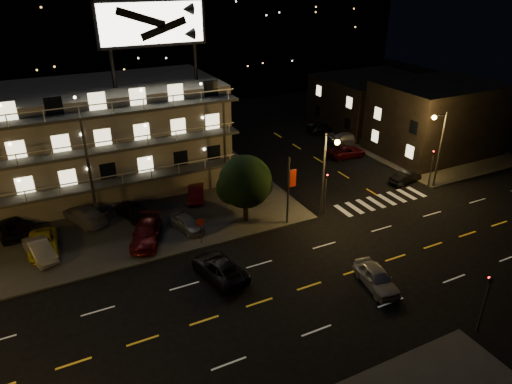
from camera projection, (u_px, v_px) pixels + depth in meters
name	position (u px, v px, depth m)	size (l,w,h in m)	color
ground	(285.00, 294.00, 31.85)	(140.00, 140.00, 0.00)	black
curb_nw	(47.00, 213.00, 42.30)	(44.00, 24.00, 0.15)	#373734
curb_ne	(408.00, 141.00, 59.91)	(16.00, 24.00, 0.15)	#373734
motel	(78.00, 140.00, 44.73)	(28.00, 13.80, 18.10)	gray
side_bldg_front	(436.00, 119.00, 54.85)	(14.06, 10.00, 8.50)	black
side_bldg_back	(371.00, 102.00, 64.83)	(14.06, 12.00, 7.00)	black
hill_backdrop	(62.00, 26.00, 79.71)	(120.00, 25.00, 24.00)	black
streetlight_nc	(326.00, 168.00, 39.45)	(0.44, 1.92, 8.00)	#2D2D30
streetlight_ne	(439.00, 143.00, 45.20)	(1.92, 0.44, 8.00)	#2D2D30
signal_nw	(326.00, 189.00, 41.16)	(0.20, 0.27, 4.60)	#2D2D30
signal_sw	(486.00, 298.00, 27.49)	(0.20, 0.27, 4.60)	#2D2D30
signal_ne	(432.00, 164.00, 46.36)	(0.27, 0.20, 4.60)	#2D2D30
banner_north	(289.00, 189.00, 39.13)	(0.83, 0.16, 6.40)	#2D2D30
stop_sign	(201.00, 227.00, 36.79)	(0.91, 0.11, 2.61)	#2D2D30
tree	(245.00, 183.00, 39.42)	(4.84, 4.66, 6.10)	black
lot_car_1	(40.00, 250.00, 35.34)	(1.47, 4.22, 1.39)	#9A9A9F
lot_car_2	(43.00, 244.00, 36.19)	(2.16, 4.67, 1.30)	yellow
lot_car_3	(147.00, 233.00, 37.49)	(2.13, 5.25, 1.52)	#510B11
lot_car_4	(187.00, 223.00, 39.20)	(1.48, 3.68, 1.25)	#9A9A9F
lot_car_6	(8.00, 226.00, 38.59)	(2.33, 5.05, 1.40)	black
lot_car_7	(84.00, 214.00, 40.42)	(2.12, 5.22, 1.52)	#9A9A9F
lot_car_8	(133.00, 210.00, 41.05)	(1.77, 4.41, 1.50)	black
lot_car_9	(196.00, 192.00, 44.57)	(1.47, 4.21, 1.39)	#510B11
side_car_0	(405.00, 177.00, 48.22)	(1.32, 3.80, 1.25)	black
side_car_1	(347.00, 152.00, 54.95)	(2.19, 4.74, 1.32)	#510B11
side_car_2	(350.00, 138.00, 59.26)	(1.92, 4.72, 1.37)	#9A9A9F
side_car_3	(323.00, 128.00, 63.04)	(1.67, 4.15, 1.41)	black
road_car_east	(377.00, 278.00, 32.32)	(1.76, 4.37, 1.49)	#9A9A9F
road_car_west	(219.00, 268.00, 33.41)	(2.41, 5.22, 1.45)	black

